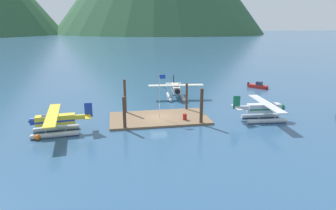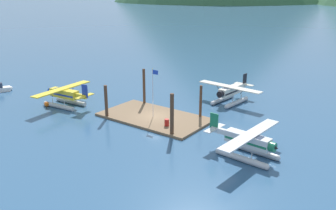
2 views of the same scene
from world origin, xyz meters
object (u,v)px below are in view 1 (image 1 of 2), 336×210
Objects in this scene: flagpole at (160,91)px; seaplane_yellow_port_aft at (55,122)px; seaplane_silver_stbd_aft at (264,110)px; mooring_buoy at (37,137)px; seaplane_cream_bow_right at (176,90)px; boat_red_open_east at (258,86)px; fuel_drum at (185,117)px.

flagpole reaches higher than seaplane_yellow_port_aft.
seaplane_silver_stbd_aft is at bearing -12.02° from flagpole.
flagpole is 14.85m from seaplane_yellow_port_aft.
flagpole reaches higher than mooring_buoy.
seaplane_cream_bow_right is 1.00× the size of seaplane_yellow_port_aft.
seaplane_cream_bow_right is 2.50× the size of boat_red_open_east.
seaplane_yellow_port_aft is at bearing -140.23° from seaplane_cream_bow_right.
seaplane_yellow_port_aft is at bearing -166.24° from flagpole.
fuel_drum is 11.64m from seaplane_silver_stbd_aft.
seaplane_yellow_port_aft is at bearing -179.40° from seaplane_silver_stbd_aft.
seaplane_yellow_port_aft is at bearing -173.93° from fuel_drum.
seaplane_cream_bow_right is at bearing 40.11° from mooring_buoy.
seaplane_silver_stbd_aft is 1.00× the size of seaplane_cream_bow_right.
boat_red_open_east reaches higher than fuel_drum.
flagpole is 0.63× the size of seaplane_silver_stbd_aft.
seaplane_cream_bow_right is 20.97m from boat_red_open_east.
seaplane_silver_stbd_aft is (14.85, -3.16, -2.79)m from flagpole.
seaplane_yellow_port_aft is (-14.17, -3.47, -2.79)m from flagpole.
seaplane_yellow_port_aft is (-19.11, -15.90, 0.00)m from seaplane_cream_bow_right.
boat_red_open_east is (21.66, 19.99, -0.25)m from fuel_drum.
seaplane_cream_bow_right reaches higher than boat_red_open_east.
seaplane_cream_bow_right is (-9.91, 15.60, 0.00)m from seaplane_silver_stbd_aft.
seaplane_silver_stbd_aft is 2.49× the size of boat_red_open_east.
seaplane_silver_stbd_aft is (30.94, 2.11, 1.21)m from mooring_buoy.
seaplane_cream_bow_right and seaplane_yellow_port_aft have the same top height.
flagpole is 1.57× the size of boat_red_open_east.
seaplane_silver_stbd_aft is at bearing -7.72° from fuel_drum.
seaplane_silver_stbd_aft and seaplane_cream_bow_right have the same top height.
seaplane_silver_stbd_aft is 18.48m from seaplane_cream_bow_right.
flagpole is at bearing 167.98° from seaplane_silver_stbd_aft.
flagpole is 0.63× the size of seaplane_cream_bow_right.
flagpole is at bearing 13.76° from seaplane_yellow_port_aft.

